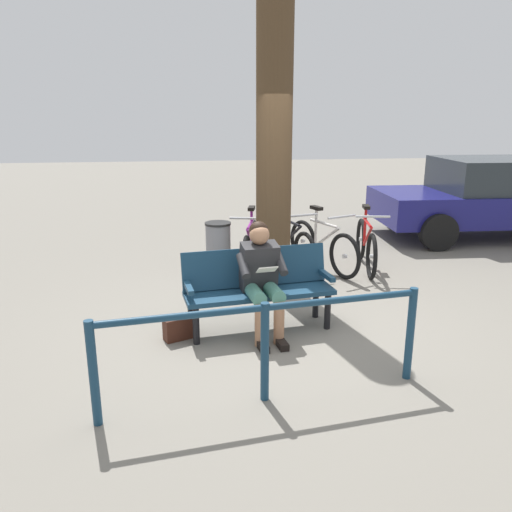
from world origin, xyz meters
name	(u,v)px	position (x,y,z in m)	size (l,w,h in m)	color
ground_plane	(277,327)	(0.00, 0.00, 0.00)	(40.00, 40.00, 0.00)	slate
bench	(258,283)	(0.21, -0.03, 0.51)	(1.65, 0.70, 0.87)	navy
person_reading	(262,274)	(0.19, 0.13, 0.66)	(0.53, 0.80, 1.20)	#262628
handbag	(178,328)	(1.07, 0.17, 0.12)	(0.30, 0.14, 0.24)	#3F1E14
tree_trunk	(274,129)	(-0.19, -1.43, 2.07)	(0.46, 0.46, 4.15)	#4C3823
litter_bin	(218,253)	(0.54, -1.59, 0.43)	(0.35, 0.35, 0.85)	slate
bicycle_red	(366,245)	(-1.70, -1.98, 0.36)	(0.50, 1.66, 0.94)	black
bicycle_purple	(323,246)	(-1.04, -2.00, 0.36)	(0.73, 1.58, 0.94)	black
bicycle_black	(289,244)	(-0.56, -2.19, 0.36)	(0.60, 1.63, 0.94)	black
bicycle_green	(250,247)	(0.04, -2.09, 0.36)	(0.55, 1.65, 0.94)	black
railing_fence	(265,335)	(0.35, 1.43, 0.58)	(2.69, 0.43, 0.85)	navy
parked_car	(494,196)	(-4.75, -3.65, 0.77)	(4.28, 2.17, 1.47)	navy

